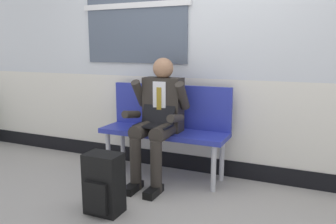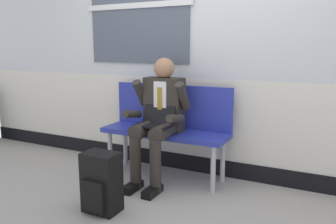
% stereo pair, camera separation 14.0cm
% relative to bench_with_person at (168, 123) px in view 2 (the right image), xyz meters
% --- Properties ---
extents(ground_plane, '(18.00, 18.00, 0.00)m').
position_rel_bench_with_person_xyz_m(ground_plane, '(0.29, -0.34, -0.57)').
color(ground_plane, '#9E9991').
extents(station_wall, '(6.49, 0.16, 2.94)m').
position_rel_bench_with_person_xyz_m(station_wall, '(0.27, 0.27, 0.89)').
color(station_wall, silver).
rests_on(station_wall, ground).
extents(bench_with_person, '(1.35, 0.42, 0.97)m').
position_rel_bench_with_person_xyz_m(bench_with_person, '(0.00, 0.00, 0.00)').
color(bench_with_person, '#28339E').
rests_on(bench_with_person, ground).
extents(person_seated, '(0.57, 0.70, 1.26)m').
position_rel_bench_with_person_xyz_m(person_seated, '(-0.00, -0.20, 0.10)').
color(person_seated, '#2D2823').
rests_on(person_seated, ground).
extents(backpack, '(0.30, 0.25, 0.51)m').
position_rel_bench_with_person_xyz_m(backpack, '(-0.11, -1.01, -0.32)').
color(backpack, black).
rests_on(backpack, ground).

